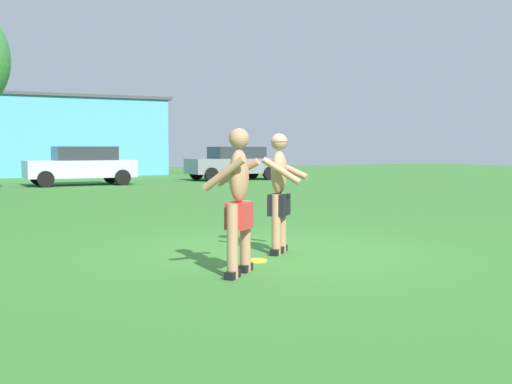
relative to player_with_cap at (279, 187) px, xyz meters
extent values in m
plane|color=#38752D|center=(0.02, 0.17, -0.95)|extent=(80.00, 80.00, 0.00)
cube|color=black|center=(0.09, 0.10, -0.90)|extent=(0.26, 0.26, 0.09)
cylinder|color=tan|center=(0.09, 0.10, -0.52)|extent=(0.13, 0.13, 0.85)
cube|color=black|center=(-0.10, -0.09, -0.90)|extent=(0.26, 0.26, 0.09)
cylinder|color=tan|center=(-0.10, -0.09, -0.52)|extent=(0.13, 0.13, 0.85)
cube|color=black|center=(0.00, 0.00, -0.25)|extent=(0.43, 0.42, 0.31)
ellipsoid|color=tan|center=(0.00, 0.00, 0.21)|extent=(0.40, 0.40, 0.62)
cylinder|color=tan|center=(0.23, 0.09, 0.24)|extent=(0.36, 0.55, 0.29)
cylinder|color=tan|center=(-0.10, -0.23, 0.24)|extent=(0.52, 0.34, 0.39)
sphere|color=tan|center=(0.00, 0.00, 0.65)|extent=(0.24, 0.24, 0.24)
cone|color=#194CA5|center=(0.00, 0.00, 0.71)|extent=(0.35, 0.35, 0.13)
cube|color=black|center=(-1.32, -1.27, -0.90)|extent=(0.26, 0.26, 0.09)
cylinder|color=tan|center=(-1.32, -1.27, -0.52)|extent=(0.13, 0.13, 0.87)
cube|color=black|center=(-1.01, -0.97, -0.90)|extent=(0.26, 0.26, 0.09)
cylinder|color=tan|center=(-1.01, -0.97, -0.52)|extent=(0.13, 0.13, 0.87)
cube|color=red|center=(-1.17, -1.12, -0.24)|extent=(0.42, 0.42, 0.31)
ellipsoid|color=tan|center=(-1.17, -1.12, 0.23)|extent=(0.39, 0.39, 0.63)
cylinder|color=tan|center=(-1.40, -1.21, 0.26)|extent=(0.42, 0.47, 0.41)
cylinder|color=tan|center=(-1.07, -0.89, 0.26)|extent=(0.44, 0.49, 0.35)
sphere|color=tan|center=(-1.17, -1.12, 0.67)|extent=(0.24, 0.24, 0.24)
cylinder|color=yellow|center=(-0.58, -0.44, -0.94)|extent=(0.27, 0.27, 0.03)
cube|color=slate|center=(8.19, 19.38, -0.28)|extent=(4.32, 1.85, 0.70)
cube|color=#282D33|center=(8.39, 19.38, 0.35)|extent=(2.42, 1.61, 0.56)
cylinder|color=black|center=(6.69, 18.46, -0.63)|extent=(0.64, 0.23, 0.64)
cylinder|color=black|center=(6.67, 20.26, -0.63)|extent=(0.64, 0.23, 0.64)
cylinder|color=black|center=(9.70, 18.49, -0.63)|extent=(0.64, 0.23, 0.64)
cylinder|color=black|center=(9.68, 20.29, -0.63)|extent=(0.64, 0.23, 0.64)
cube|color=silver|center=(0.82, 18.31, -0.28)|extent=(4.33, 1.86, 0.70)
cube|color=#282D33|center=(1.02, 18.31, 0.35)|extent=(2.43, 1.62, 0.56)
cylinder|color=black|center=(-0.67, 17.38, -0.63)|extent=(0.64, 0.23, 0.64)
cylinder|color=black|center=(-0.69, 19.18, -0.63)|extent=(0.64, 0.23, 0.64)
cylinder|color=black|center=(2.34, 17.43, -0.63)|extent=(0.64, 0.23, 0.64)
cylinder|color=black|center=(2.32, 19.23, -0.63)|extent=(0.64, 0.23, 0.64)
cube|color=#4C9ED1|center=(1.53, 29.30, 1.16)|extent=(11.54, 6.34, 4.22)
cube|color=#3F3F44|center=(1.53, 29.30, 3.36)|extent=(12.00, 6.59, 0.16)
camera|label=1|loc=(-4.31, -7.78, 0.55)|focal=44.02mm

